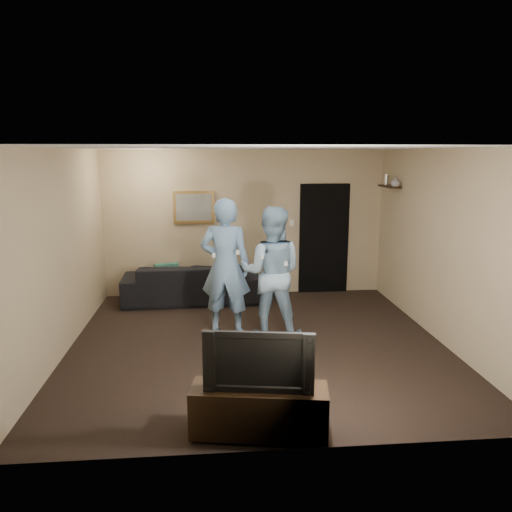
{
  "coord_description": "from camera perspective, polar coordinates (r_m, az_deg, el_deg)",
  "views": [
    {
      "loc": [
        -0.6,
        -6.38,
        2.54
      ],
      "look_at": [
        0.01,
        0.3,
        1.15
      ],
      "focal_mm": 35.0,
      "sensor_mm": 36.0,
      "label": 1
    }
  ],
  "objects": [
    {
      "name": "throw_pillow",
      "position": [
        8.72,
        -10.17,
        -2.14
      ],
      "size": [
        0.42,
        0.25,
        0.4
      ],
      "primitive_type": "cube",
      "rotation": [
        0.0,
        0.0,
        0.32
      ],
      "color": "#1A4F42",
      "rests_on": "sofa"
    },
    {
      "name": "shelf_vase",
      "position": [
        8.48,
        15.64,
        8.17
      ],
      "size": [
        0.16,
        0.16,
        0.15
      ],
      "primitive_type": "imported",
      "rotation": [
        0.0,
        0.0,
        -0.12
      ],
      "color": "#A0A1A5",
      "rests_on": "wall_shelf"
    },
    {
      "name": "wii_player_left",
      "position": [
        7.02,
        -3.51,
        -1.23
      ],
      "size": [
        0.79,
        0.6,
        1.94
      ],
      "color": "#6A91B8",
      "rests_on": "ground"
    },
    {
      "name": "ground",
      "position": [
        6.89,
        0.17,
        -9.92
      ],
      "size": [
        5.0,
        5.0,
        0.0
      ],
      "primitive_type": "plane",
      "color": "black",
      "rests_on": "ground"
    },
    {
      "name": "painting_canvas",
      "position": [
        8.88,
        -7.12,
        5.54
      ],
      "size": [
        0.62,
        0.01,
        0.47
      ],
      "primitive_type": "cube",
      "color": "slate",
      "rests_on": "painting_frame"
    },
    {
      "name": "tv_console",
      "position": [
        4.73,
        0.36,
        -17.18
      ],
      "size": [
        1.28,
        0.59,
        0.44
      ],
      "primitive_type": "cube",
      "rotation": [
        0.0,
        0.0,
        -0.16
      ],
      "color": "black",
      "rests_on": "ground"
    },
    {
      "name": "wall_back",
      "position": [
        8.98,
        -1.31,
        3.77
      ],
      "size": [
        5.0,
        0.04,
        2.6
      ],
      "primitive_type": "cube",
      "color": "tan",
      "rests_on": "ground"
    },
    {
      "name": "wall_left",
      "position": [
        6.77,
        -21.4,
        0.35
      ],
      "size": [
        0.04,
        5.0,
        2.6
      ],
      "primitive_type": "cube",
      "color": "tan",
      "rests_on": "ground"
    },
    {
      "name": "painting_frame",
      "position": [
        8.91,
        -7.12,
        5.56
      ],
      "size": [
        0.72,
        0.05,
        0.57
      ],
      "primitive_type": "cube",
      "color": "olive",
      "rests_on": "wall_back"
    },
    {
      "name": "doorway",
      "position": [
        9.21,
        7.76,
        1.97
      ],
      "size": [
        0.9,
        0.06,
        2.0
      ],
      "primitive_type": "cube",
      "color": "black",
      "rests_on": "ground"
    },
    {
      "name": "wii_player_right",
      "position": [
        6.9,
        1.78,
        -1.9
      ],
      "size": [
        1.03,
        0.88,
        1.83
      ],
      "color": "#8CB1CC",
      "rests_on": "ground"
    },
    {
      "name": "light_switch",
      "position": [
        9.05,
        4.09,
        3.8
      ],
      "size": [
        0.08,
        0.02,
        0.12
      ],
      "primitive_type": "cube",
      "color": "silver",
      "rests_on": "wall_back"
    },
    {
      "name": "wall_front",
      "position": [
        4.11,
        3.44,
        -5.83
      ],
      "size": [
        5.0,
        0.04,
        2.6
      ],
      "primitive_type": "cube",
      "color": "tan",
      "rests_on": "ground"
    },
    {
      "name": "wall_right",
      "position": [
        7.19,
        20.42,
        1.05
      ],
      "size": [
        0.04,
        5.0,
        2.6
      ],
      "primitive_type": "cube",
      "color": "tan",
      "rests_on": "ground"
    },
    {
      "name": "wall_shelf",
      "position": [
        8.72,
        15.01,
        7.7
      ],
      "size": [
        0.2,
        0.6,
        0.03
      ],
      "primitive_type": "cube",
      "color": "black",
      "rests_on": "wall_right"
    },
    {
      "name": "television",
      "position": [
        4.51,
        0.37,
        -11.61
      ],
      "size": [
        0.98,
        0.28,
        0.56
      ],
      "primitive_type": "imported",
      "rotation": [
        0.0,
        0.0,
        -0.16
      ],
      "color": "black",
      "rests_on": "tv_console"
    },
    {
      "name": "sofa",
      "position": [
        8.73,
        -7.4,
        -3.0
      ],
      "size": [
        2.34,
        0.97,
        0.68
      ],
      "primitive_type": "imported",
      "rotation": [
        0.0,
        0.0,
        3.17
      ],
      "color": "black",
      "rests_on": "ground"
    },
    {
      "name": "ceiling",
      "position": [
        6.4,
        0.19,
        12.26
      ],
      "size": [
        5.0,
        5.0,
        0.04
      ],
      "primitive_type": "cube",
      "color": "silver",
      "rests_on": "wall_back"
    },
    {
      "name": "shelf_figurine",
      "position": [
        8.87,
        14.68,
        8.46
      ],
      "size": [
        0.06,
        0.06,
        0.18
      ],
      "primitive_type": "cylinder",
      "color": "silver",
      "rests_on": "wall_shelf"
    }
  ]
}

